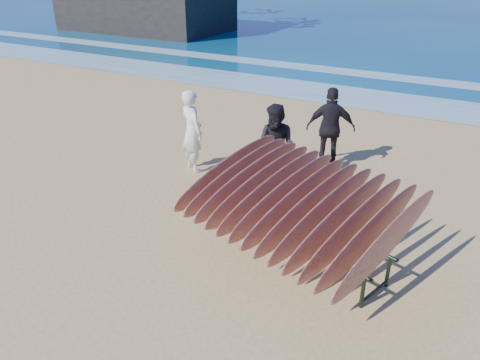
# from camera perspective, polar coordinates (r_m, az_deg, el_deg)

# --- Properties ---
(ground) EXTENTS (120.00, 120.00, 0.00)m
(ground) POSITION_cam_1_polar(r_m,az_deg,el_deg) (7.65, -2.95, -8.72)
(ground) COLOR tan
(ground) RESTS_ON ground
(foam_near) EXTENTS (160.00, 160.00, 0.00)m
(foam_near) POSITION_cam_1_polar(r_m,az_deg,el_deg) (16.27, 16.17, 9.39)
(foam_near) COLOR white
(foam_near) RESTS_ON ground
(foam_far) EXTENTS (160.00, 160.00, 0.00)m
(foam_far) POSITION_cam_1_polar(r_m,az_deg,el_deg) (19.60, 18.76, 11.74)
(foam_far) COLOR white
(foam_far) RESTS_ON ground
(surfboard_rack) EXTENTS (3.77, 3.35, 1.50)m
(surfboard_rack) POSITION_cam_1_polar(r_m,az_deg,el_deg) (7.20, 6.84, -2.73)
(surfboard_rack) COLOR black
(surfboard_rack) RESTS_ON ground
(person_white) EXTENTS (0.78, 0.69, 1.81)m
(person_white) POSITION_cam_1_polar(r_m,az_deg,el_deg) (10.16, -5.87, 5.94)
(person_white) COLOR white
(person_white) RESTS_ON ground
(person_dark_a) EXTENTS (0.87, 0.70, 1.73)m
(person_dark_a) POSITION_cam_1_polar(r_m,az_deg,el_deg) (9.36, 4.45, 4.00)
(person_dark_a) COLOR black
(person_dark_a) RESTS_ON ground
(person_dark_b) EXTENTS (1.14, 0.77, 1.81)m
(person_dark_b) POSITION_cam_1_polar(r_m,az_deg,el_deg) (10.48, 10.99, 6.23)
(person_dark_b) COLOR black
(person_dark_b) RESTS_ON ground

